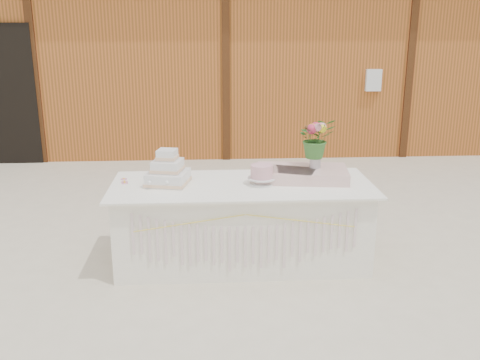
# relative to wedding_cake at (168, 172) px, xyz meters

# --- Properties ---
(ground) EXTENTS (80.00, 80.00, 0.00)m
(ground) POSITION_rel_wedding_cake_xyz_m (0.68, -0.04, -0.88)
(ground) COLOR beige
(ground) RESTS_ON ground
(barn) EXTENTS (12.60, 4.60, 3.30)m
(barn) POSITION_rel_wedding_cake_xyz_m (0.67, 5.95, 0.80)
(barn) COLOR #B05825
(barn) RESTS_ON ground
(cake_table) EXTENTS (2.40, 1.00, 0.77)m
(cake_table) POSITION_rel_wedding_cake_xyz_m (0.68, -0.05, -0.49)
(cake_table) COLOR white
(cake_table) RESTS_ON ground
(wedding_cake) EXTENTS (0.43, 0.43, 0.32)m
(wedding_cake) POSITION_rel_wedding_cake_xyz_m (0.00, 0.00, 0.00)
(wedding_cake) COLOR silver
(wedding_cake) RESTS_ON cake_table
(pink_cake_stand) EXTENTS (0.26, 0.26, 0.19)m
(pink_cake_stand) POSITION_rel_wedding_cake_xyz_m (0.85, -0.07, -0.01)
(pink_cake_stand) COLOR silver
(pink_cake_stand) RESTS_ON cake_table
(satin_runner) EXTENTS (0.91, 0.60, 0.11)m
(satin_runner) POSITION_rel_wedding_cake_xyz_m (1.25, 0.08, -0.06)
(satin_runner) COLOR beige
(satin_runner) RESTS_ON cake_table
(flower_vase) EXTENTS (0.11, 0.11, 0.14)m
(flower_vase) POSITION_rel_wedding_cake_xyz_m (1.38, 0.10, 0.07)
(flower_vase) COLOR #AEAEB3
(flower_vase) RESTS_ON satin_runner
(bouquet) EXTENTS (0.37, 0.33, 0.38)m
(bouquet) POSITION_rel_wedding_cake_xyz_m (1.38, 0.10, 0.33)
(bouquet) COLOR #306327
(bouquet) RESTS_ON flower_vase
(loose_flowers) EXTENTS (0.20, 0.32, 0.02)m
(loose_flowers) POSITION_rel_wedding_cake_xyz_m (-0.38, 0.07, -0.10)
(loose_flowers) COLOR pink
(loose_flowers) RESTS_ON cake_table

